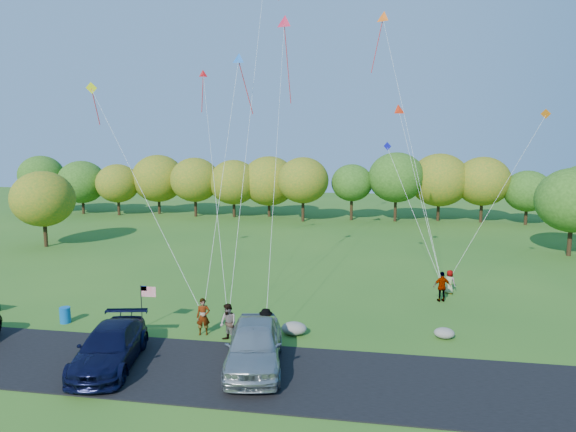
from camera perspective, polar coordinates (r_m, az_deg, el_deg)
name	(u,v)px	position (r m, az deg, el deg)	size (l,w,h in m)	color
ground	(218,335)	(26.87, -7.83, -12.93)	(140.00, 140.00, 0.00)	#2A5D1A
asphalt_lane	(190,369)	(23.39, -10.88, -16.32)	(44.00, 6.00, 0.06)	black
treeline	(340,182)	(61.20, 5.82, 3.73)	(75.83, 28.24, 8.45)	#342313
minivan_navy	(110,347)	(24.15, -19.19, -13.59)	(2.35, 5.77, 1.68)	black
minivan_silver	(254,345)	(22.74, -3.77, -14.09)	(2.36, 5.86, 2.00)	#99A0A3
flyer_a	(203,317)	(26.67, -9.40, -10.98)	(0.69, 0.45, 1.88)	#4C4C59
flyer_b	(228,323)	(25.59, -6.66, -11.75)	(0.92, 0.72, 1.90)	#4C4C59
flyer_c	(266,327)	(25.18, -2.47, -12.18)	(1.16, 0.67, 1.79)	#4C4C59
flyer_d	(442,287)	(32.77, 16.75, -7.52)	(1.09, 0.45, 1.86)	#4C4C59
flyer_e	(449,282)	(34.60, 17.50, -6.99)	(0.75, 0.49, 1.53)	#4C4C59
trash_barrel	(65,315)	(30.55, -23.52, -10.06)	(0.57, 0.57, 0.85)	#0A54A4
flag_assembly	(145,297)	(27.97, -15.56, -8.62)	(0.85, 0.55, 2.28)	black
boulder_near	(294,328)	(26.54, 0.68, -12.38)	(1.30, 1.01, 0.65)	#9D9A89
boulder_far	(444,333)	(27.24, 16.97, -12.34)	(1.01, 0.84, 0.52)	gray
kites_aloft	(304,31)	(38.40, 1.74, 19.83)	(28.31, 12.55, 17.45)	red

